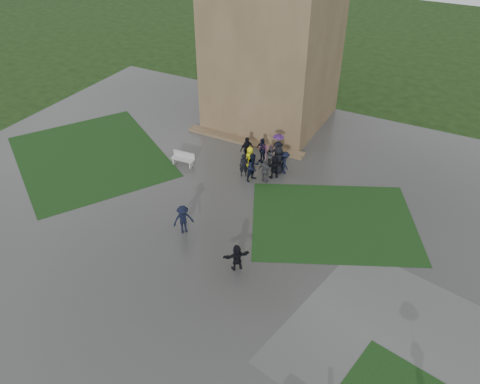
% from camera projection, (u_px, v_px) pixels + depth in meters
% --- Properties ---
extents(ground, '(120.00, 120.00, 0.00)m').
position_uv_depth(ground, '(157.00, 226.00, 25.87)').
color(ground, black).
extents(plaza, '(34.00, 34.00, 0.02)m').
position_uv_depth(plaza, '(177.00, 207.00, 27.30)').
color(plaza, '#373735').
rests_on(plaza, ground).
extents(lawn_inset_left, '(14.10, 13.46, 0.01)m').
position_uv_depth(lawn_inset_left, '(90.00, 156.00, 31.97)').
color(lawn_inset_left, black).
rests_on(lawn_inset_left, plaza).
extents(lawn_inset_right, '(11.12, 10.15, 0.01)m').
position_uv_depth(lawn_inset_right, '(333.00, 221.00, 26.21)').
color(lawn_inset_right, black).
rests_on(lawn_inset_right, plaza).
extents(tower_plinth, '(9.00, 0.80, 0.22)m').
position_uv_depth(tower_plinth, '(245.00, 141.00, 33.43)').
color(tower_plinth, brown).
rests_on(tower_plinth, plaza).
extents(bench, '(1.59, 0.61, 0.90)m').
position_uv_depth(bench, '(183.00, 159.00, 30.82)').
color(bench, '#B3B3AE').
rests_on(bench, plaza).
extents(visitor_cluster, '(3.85, 3.42, 2.62)m').
position_uv_depth(visitor_cluster, '(266.00, 158.00, 29.82)').
color(visitor_cluster, black).
rests_on(visitor_cluster, plaza).
extents(pedestrian_mid, '(1.18, 1.20, 1.72)m').
position_uv_depth(pedestrian_mid, '(183.00, 219.00, 24.96)').
color(pedestrian_mid, black).
rests_on(pedestrian_mid, plaza).
extents(pedestrian_near, '(1.30, 1.29, 1.46)m').
position_uv_depth(pedestrian_near, '(237.00, 257.00, 22.76)').
color(pedestrian_near, black).
rests_on(pedestrian_near, plaza).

